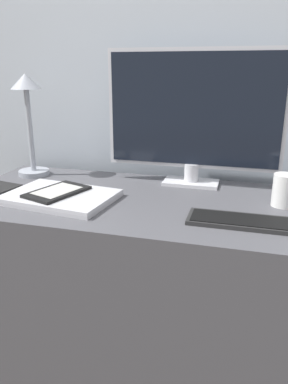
{
  "coord_description": "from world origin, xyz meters",
  "views": [
    {
      "loc": [
        0.27,
        -0.92,
        1.12
      ],
      "look_at": [
        -0.01,
        0.1,
        0.77
      ],
      "focal_mm": 35.0,
      "sensor_mm": 36.0,
      "label": 1
    }
  ],
  "objects_px": {
    "desk_lamp": "(28,111)",
    "laptop": "(60,197)",
    "ereader": "(57,192)",
    "coffee_mug": "(285,190)",
    "monitor": "(194,115)",
    "keyboard": "(242,221)"
  },
  "relations": [
    {
      "from": "desk_lamp",
      "to": "laptop",
      "type": "bearing_deg",
      "value": -45.3
    },
    {
      "from": "monitor",
      "to": "ereader",
      "type": "height_order",
      "value": "monitor"
    },
    {
      "from": "monitor",
      "to": "desk_lamp",
      "type": "bearing_deg",
      "value": -175.79
    },
    {
      "from": "keyboard",
      "to": "coffee_mug",
      "type": "bearing_deg",
      "value": 55.82
    },
    {
      "from": "ereader",
      "to": "monitor",
      "type": "bearing_deg",
      "value": 36.29
    },
    {
      "from": "desk_lamp",
      "to": "monitor",
      "type": "bearing_deg",
      "value": 4.21
    },
    {
      "from": "monitor",
      "to": "ereader",
      "type": "bearing_deg",
      "value": -143.71
    },
    {
      "from": "keyboard",
      "to": "coffee_mug",
      "type": "distance_m",
      "value": 0.22
    },
    {
      "from": "keyboard",
      "to": "desk_lamp",
      "type": "distance_m",
      "value": 0.91
    },
    {
      "from": "monitor",
      "to": "coffee_mug",
      "type": "height_order",
      "value": "monitor"
    },
    {
      "from": "monitor",
      "to": "coffee_mug",
      "type": "relative_size",
      "value": 5.82
    },
    {
      "from": "monitor",
      "to": "laptop",
      "type": "bearing_deg",
      "value": -142.61
    },
    {
      "from": "monitor",
      "to": "laptop",
      "type": "height_order",
      "value": "monitor"
    },
    {
      "from": "monitor",
      "to": "keyboard",
      "type": "distance_m",
      "value": 0.46
    },
    {
      "from": "ereader",
      "to": "desk_lamp",
      "type": "height_order",
      "value": "desk_lamp"
    },
    {
      "from": "laptop",
      "to": "ereader",
      "type": "bearing_deg",
      "value": 166.86
    },
    {
      "from": "ereader",
      "to": "coffee_mug",
      "type": "bearing_deg",
      "value": 10.58
    },
    {
      "from": "keyboard",
      "to": "desk_lamp",
      "type": "bearing_deg",
      "value": 160.62
    },
    {
      "from": "ereader",
      "to": "desk_lamp",
      "type": "bearing_deg",
      "value": 133.61
    },
    {
      "from": "desk_lamp",
      "to": "coffee_mug",
      "type": "bearing_deg",
      "value": -6.77
    },
    {
      "from": "laptop",
      "to": "ereader",
      "type": "height_order",
      "value": "ereader"
    },
    {
      "from": "desk_lamp",
      "to": "keyboard",
      "type": "bearing_deg",
      "value": -19.38
    }
  ]
}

